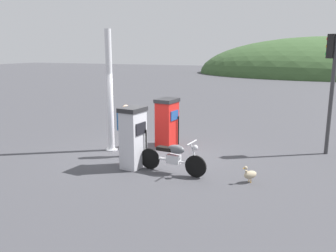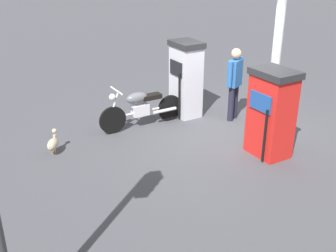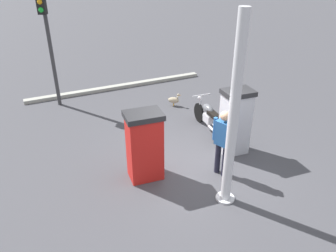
% 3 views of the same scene
% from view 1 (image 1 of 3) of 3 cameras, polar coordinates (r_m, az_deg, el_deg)
% --- Properties ---
extents(ground_plane, '(120.00, 120.00, 0.00)m').
position_cam_1_polar(ground_plane, '(11.10, -3.24, -4.68)').
color(ground_plane, '#424247').
extents(fuel_pump_near, '(0.65, 0.79, 1.71)m').
position_cam_1_polar(fuel_pump_near, '(9.76, -5.66, -1.84)').
color(fuel_pump_near, silver).
rests_on(fuel_pump_near, ground).
extents(fuel_pump_far, '(0.71, 0.86, 1.63)m').
position_cam_1_polar(fuel_pump_far, '(11.93, -0.14, 0.63)').
color(fuel_pump_far, red).
rests_on(fuel_pump_far, ground).
extents(motorcycle_near_pump, '(1.96, 0.57, 0.93)m').
position_cam_1_polar(motorcycle_near_pump, '(9.36, 0.86, -4.98)').
color(motorcycle_near_pump, black).
rests_on(motorcycle_near_pump, ground).
extents(attendant_person, '(0.57, 0.31, 1.61)m').
position_cam_1_polar(attendant_person, '(10.78, -6.79, -0.21)').
color(attendant_person, '#1E1E2D').
rests_on(attendant_person, ground).
extents(wandering_duck, '(0.38, 0.40, 0.45)m').
position_cam_1_polar(wandering_duck, '(9.02, 13.14, -7.62)').
color(wandering_duck, tan).
rests_on(wandering_duck, ground).
extents(roadside_traffic_light, '(0.39, 0.31, 3.69)m').
position_cam_1_polar(roadside_traffic_light, '(11.90, 24.92, 7.73)').
color(roadside_traffic_light, '#38383A').
rests_on(roadside_traffic_light, ground).
extents(canopy_support_pole, '(0.40, 0.40, 3.86)m').
position_cam_1_polar(canopy_support_pole, '(11.38, -9.40, 5.15)').
color(canopy_support_pole, silver).
rests_on(canopy_support_pole, ground).
extents(distant_hill_main, '(32.90, 23.00, 9.79)m').
position_cam_1_polar(distant_hill_main, '(50.94, 23.84, 7.64)').
color(distant_hill_main, '#38562D').
rests_on(distant_hill_main, ground).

